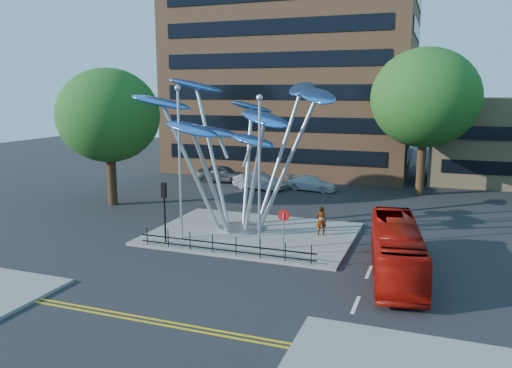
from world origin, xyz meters
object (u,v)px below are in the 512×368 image
at_px(leaf_sculpture, 240,120).
at_px(parked_car_left, 223,174).
at_px(traffic_light_island, 164,200).
at_px(parked_car_mid, 259,181).
at_px(parked_car_right, 312,183).
at_px(tree_left, 108,116).
at_px(street_lamp_left, 179,149).
at_px(red_bus, 396,249).
at_px(no_entry_sign_island, 283,225).
at_px(street_lamp_right, 259,159).
at_px(tree_right, 425,98).
at_px(pedestrian, 321,221).

distance_m(leaf_sculpture, parked_car_left, 17.98).
distance_m(traffic_light_island, parked_car_mid, 17.07).
relative_size(traffic_light_island, parked_car_right, 0.78).
distance_m(tree_left, parked_car_mid, 14.10).
xyz_separation_m(parked_car_left, parked_car_mid, (4.50, -2.20, -0.07)).
height_order(street_lamp_left, red_bus, street_lamp_left).
bearing_deg(tree_left, no_entry_sign_island, -25.07).
height_order(street_lamp_left, no_entry_sign_island, street_lamp_left).
xyz_separation_m(traffic_light_island, parked_car_mid, (-0.46, 16.96, -1.86)).
distance_m(street_lamp_right, no_entry_sign_island, 3.64).
xyz_separation_m(tree_right, leaf_sculpture, (-10.07, -15.32, -1.16)).
height_order(street_lamp_left, parked_car_left, street_lamp_left).
distance_m(street_lamp_left, pedestrian, 9.32).
bearing_deg(parked_car_mid, leaf_sculpture, -155.62).
bearing_deg(parked_car_right, parked_car_mid, 111.97).
bearing_deg(leaf_sculpture, no_entry_sign_island, -45.67).
distance_m(street_lamp_right, parked_car_left, 21.82).
bearing_deg(tree_right, red_bus, -90.86).
distance_m(traffic_light_island, pedestrian, 9.28).
height_order(pedestrian, parked_car_left, pedestrian).
bearing_deg(leaf_sculpture, street_lamp_left, -127.40).
relative_size(no_entry_sign_island, parked_car_left, 0.50).
xyz_separation_m(traffic_light_island, pedestrian, (8.00, 4.42, -1.60)).
xyz_separation_m(street_lamp_left, traffic_light_island, (-0.50, -1.00, -2.74)).
bearing_deg(tree_left, tree_right, 28.61).
bearing_deg(street_lamp_right, street_lamp_left, 174.29).
bearing_deg(tree_left, parked_car_left, 70.91).
relative_size(street_lamp_right, parked_car_right, 1.88).
height_order(tree_left, traffic_light_island, tree_left).
xyz_separation_m(no_entry_sign_island, parked_car_left, (-11.96, 19.15, -0.99)).
distance_m(red_bus, pedestrian, 6.72).
bearing_deg(parked_car_mid, tree_right, -69.82).
bearing_deg(traffic_light_island, red_bus, -1.66).
bearing_deg(tree_left, pedestrian, -10.27).
height_order(tree_left, street_lamp_left, tree_left).
relative_size(traffic_light_island, pedestrian, 1.99).
xyz_separation_m(red_bus, pedestrian, (-4.70, 4.79, -0.23)).
relative_size(parked_car_left, parked_car_mid, 1.06).
bearing_deg(red_bus, leaf_sculpture, 146.65).
height_order(traffic_light_island, parked_car_left, traffic_light_island).
xyz_separation_m(no_entry_sign_island, parked_car_mid, (-7.46, 16.95, -1.06)).
xyz_separation_m(pedestrian, parked_car_mid, (-8.46, 12.54, -0.26)).
relative_size(parked_car_left, parked_car_right, 1.10).
bearing_deg(parked_car_mid, no_entry_sign_island, -146.73).
relative_size(pedestrian, parked_car_right, 0.39).
height_order(leaf_sculpture, no_entry_sign_island, leaf_sculpture).
bearing_deg(leaf_sculpture, tree_right, 56.69).
bearing_deg(tree_right, traffic_light_island, -123.69).
xyz_separation_m(street_lamp_left, parked_car_mid, (-0.96, 15.96, -4.60)).
bearing_deg(street_lamp_left, parked_car_left, 106.74).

